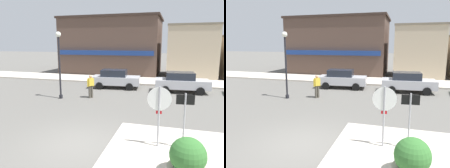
# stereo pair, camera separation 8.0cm
# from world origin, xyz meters

# --- Properties ---
(ground_plane) EXTENTS (160.00, 160.00, 0.00)m
(ground_plane) POSITION_xyz_m (0.00, 0.00, 0.00)
(ground_plane) COLOR #5B5954
(sidewalk_corner) EXTENTS (6.40, 4.80, 0.15)m
(sidewalk_corner) POSITION_xyz_m (4.35, -0.12, 0.07)
(sidewalk_corner) COLOR beige
(sidewalk_corner) RESTS_ON ground
(kerb_far) EXTENTS (80.00, 4.00, 0.15)m
(kerb_far) POSITION_xyz_m (0.00, 14.34, 0.07)
(kerb_far) COLOR beige
(kerb_far) RESTS_ON ground
(stop_sign) EXTENTS (0.82, 0.10, 2.30)m
(stop_sign) POSITION_xyz_m (2.87, 0.39, 1.52)
(stop_sign) COLOR #9E9EA3
(stop_sign) RESTS_ON ground
(one_way_sign) EXTENTS (0.60, 0.08, 2.10)m
(one_way_sign) POSITION_xyz_m (3.72, 0.47, 1.33)
(one_way_sign) COLOR #9E9EA3
(one_way_sign) RESTS_ON ground
(planter) EXTENTS (1.10, 1.10, 1.23)m
(planter) POSITION_xyz_m (3.78, -1.14, 0.56)
(planter) COLOR #ADA38E
(planter) RESTS_ON ground
(lamp_post) EXTENTS (0.36, 0.36, 4.54)m
(lamp_post) POSITION_xyz_m (-4.11, 6.08, 2.96)
(lamp_post) COLOR black
(lamp_post) RESTS_ON ground
(parked_car_nearest) EXTENTS (4.14, 2.15, 1.56)m
(parked_car_nearest) POSITION_xyz_m (-1.44, 10.56, 0.81)
(parked_car_nearest) COLOR #B7B7BC
(parked_car_nearest) RESTS_ON ground
(parked_car_second) EXTENTS (4.11, 2.09, 1.56)m
(parked_car_second) POSITION_xyz_m (3.87, 10.39, 0.81)
(parked_car_second) COLOR #B7B7BC
(parked_car_second) RESTS_ON ground
(pedestrian_crossing_near) EXTENTS (0.40, 0.50, 1.61)m
(pedestrian_crossing_near) POSITION_xyz_m (-2.19, 6.79, 0.87)
(pedestrian_crossing_near) COLOR #4C473D
(pedestrian_crossing_near) RESTS_ON ground
(building_corner_shop) EXTENTS (11.95, 8.19, 6.83)m
(building_corner_shop) POSITION_xyz_m (-4.34, 20.18, 3.42)
(building_corner_shop) COLOR brown
(building_corner_shop) RESTS_ON ground
(building_storefront_left_near) EXTENTS (5.12, 6.03, 5.70)m
(building_storefront_left_near) POSITION_xyz_m (5.00, 19.23, 2.85)
(building_storefront_left_near) COLOR tan
(building_storefront_left_near) RESTS_ON ground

